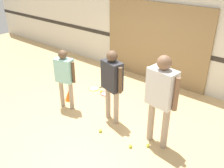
# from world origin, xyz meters

# --- Properties ---
(ground_plane) EXTENTS (16.00, 16.00, 0.00)m
(ground_plane) POSITION_xyz_m (0.00, 0.00, 0.00)
(ground_plane) COLOR tan
(wall_back) EXTENTS (16.00, 0.07, 3.20)m
(wall_back) POSITION_xyz_m (0.00, 2.34, 1.60)
(wall_back) COLOR silver
(wall_back) RESTS_ON ground_plane
(wall_panel) EXTENTS (3.15, 0.05, 2.19)m
(wall_panel) POSITION_xyz_m (-0.17, 2.28, 1.09)
(wall_panel) COLOR #93754C
(wall_panel) RESTS_ON ground_plane
(person_instructor) EXTENTS (0.59, 0.35, 1.60)m
(person_instructor) POSITION_xyz_m (0.25, -0.08, 0.99)
(person_instructor) COLOR tan
(person_instructor) RESTS_ON ground_plane
(person_student_left) EXTENTS (0.53, 0.32, 1.43)m
(person_student_left) POSITION_xyz_m (-0.90, -0.35, 0.89)
(person_student_left) COLOR tan
(person_student_left) RESTS_ON ground_plane
(person_student_right) EXTENTS (0.68, 0.34, 1.79)m
(person_student_right) POSITION_xyz_m (1.40, -0.13, 1.11)
(person_student_right) COLOR tan
(person_student_right) RESTS_ON ground_plane
(racket_spare_on_floor) EXTENTS (0.35, 0.48, 0.03)m
(racket_spare_on_floor) POSITION_xyz_m (-0.61, 0.72, 0.01)
(racket_spare_on_floor) COLOR red
(racket_spare_on_floor) RESTS_ON ground_plane
(racket_second_spare) EXTENTS (0.41, 0.53, 0.03)m
(racket_second_spare) POSITION_xyz_m (-1.03, 0.75, 0.01)
(racket_second_spare) COLOR #C6D838
(racket_second_spare) RESTS_ON ground_plane
(tennis_ball_near_instructor) EXTENTS (0.07, 0.07, 0.07)m
(tennis_ball_near_instructor) POSITION_xyz_m (0.35, -0.58, 0.03)
(tennis_ball_near_instructor) COLOR #CCE038
(tennis_ball_near_instructor) RESTS_ON ground_plane
(tennis_ball_by_spare_racket) EXTENTS (0.07, 0.07, 0.07)m
(tennis_ball_by_spare_racket) POSITION_xyz_m (-0.74, 0.70, 0.03)
(tennis_ball_by_spare_racket) COLOR #CCE038
(tennis_ball_by_spare_racket) RESTS_ON ground_plane
(tennis_ball_stray_left) EXTENTS (0.07, 0.07, 0.07)m
(tennis_ball_stray_left) POSITION_xyz_m (1.10, -0.57, 0.03)
(tennis_ball_stray_left) COLOR #CCE038
(tennis_ball_stray_left) RESTS_ON ground_plane
(tennis_ball_stray_right) EXTENTS (0.07, 0.07, 0.07)m
(tennis_ball_stray_right) POSITION_xyz_m (1.34, -0.34, 0.03)
(tennis_ball_stray_right) COLOR #CCE038
(tennis_ball_stray_right) RESTS_ON ground_plane
(training_cone) EXTENTS (0.21, 0.21, 0.27)m
(training_cone) POSITION_xyz_m (-1.11, -0.11, 0.14)
(training_cone) COLOR orange
(training_cone) RESTS_ON ground_plane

